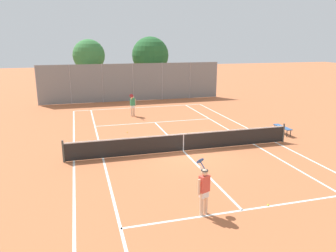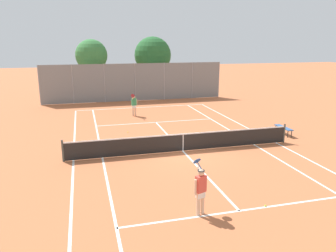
{
  "view_description": "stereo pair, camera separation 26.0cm",
  "coord_description": "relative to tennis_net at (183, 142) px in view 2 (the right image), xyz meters",
  "views": [
    {
      "loc": [
        -5.13,
        -15.36,
        5.58
      ],
      "look_at": [
        -0.41,
        1.5,
        1.0
      ],
      "focal_mm": 35.0,
      "sensor_mm": 36.0,
      "label": 1
    },
    {
      "loc": [
        -4.88,
        -15.42,
        5.58
      ],
      "look_at": [
        -0.41,
        1.5,
        1.0
      ],
      "focal_mm": 35.0,
      "sensor_mm": 36.0,
      "label": 2
    }
  ],
  "objects": [
    {
      "name": "tennis_net",
      "position": [
        0.0,
        0.0,
        0.0
      ],
      "size": [
        12.0,
        0.1,
        1.07
      ],
      "color": "#474C47",
      "rests_on": "ground"
    },
    {
      "name": "loose_tennis_ball_1",
      "position": [
        1.02,
        -6.36,
        -0.48
      ],
      "size": [
        0.07,
        0.07,
        0.07
      ],
      "primitive_type": "sphere",
      "color": "#D1DB33",
      "rests_on": "ground"
    },
    {
      "name": "ground_plane",
      "position": [
        0.0,
        0.0,
        -0.51
      ],
      "size": [
        120.0,
        120.0,
        0.0
      ],
      "primitive_type": "plane",
      "color": "#BC663D"
    },
    {
      "name": "courtside_bench",
      "position": [
        6.88,
        1.42,
        -0.1
      ],
      "size": [
        0.36,
        1.5,
        0.47
      ],
      "color": "#33598C",
      "rests_on": "ground"
    },
    {
      "name": "player_far_left",
      "position": [
        -1.15,
        8.79,
        0.42
      ],
      "size": [
        0.57,
        0.81,
        1.77
      ],
      "color": "beige",
      "rests_on": "ground"
    },
    {
      "name": "tree_behind_left",
      "position": [
        -3.74,
        17.88,
        3.56
      ],
      "size": [
        3.07,
        3.07,
        5.73
      ],
      "color": "brown",
      "rests_on": "ground"
    },
    {
      "name": "player_near_side",
      "position": [
        -1.37,
        -6.26,
        0.42
      ],
      "size": [
        0.47,
        0.87,
        1.77
      ],
      "color": "beige",
      "rests_on": "ground"
    },
    {
      "name": "court_line_markings",
      "position": [
        0.0,
        0.0,
        -0.51
      ],
      "size": [
        11.1,
        23.9,
        0.01
      ],
      "color": "silver",
      "rests_on": "ground"
    },
    {
      "name": "loose_tennis_ball_0",
      "position": [
        -2.28,
        4.28,
        -0.48
      ],
      "size": [
        0.07,
        0.07,
        0.07
      ],
      "primitive_type": "sphere",
      "color": "#D1DB33",
      "rests_on": "ground"
    },
    {
      "name": "back_fence",
      "position": [
        0.0,
        15.22,
        1.26
      ],
      "size": [
        17.09,
        0.08,
        3.54
      ],
      "color": "gray",
      "rests_on": "ground"
    },
    {
      "name": "loose_tennis_ball_2",
      "position": [
        1.13,
        1.76,
        -0.48
      ],
      "size": [
        0.07,
        0.07,
        0.07
      ],
      "primitive_type": "sphere",
      "color": "#D1DB33",
      "rests_on": "ground"
    },
    {
      "name": "tree_behind_right",
      "position": [
        2.33,
        18.2,
        3.48
      ],
      "size": [
        3.76,
        3.76,
        6.0
      ],
      "color": "brown",
      "rests_on": "ground"
    }
  ]
}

